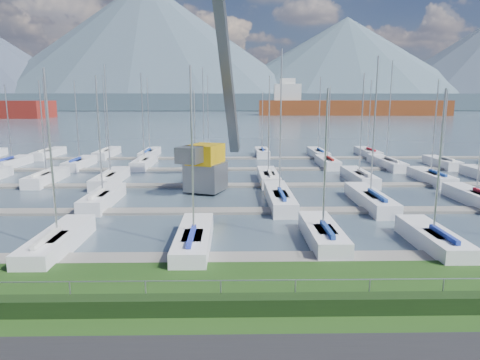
{
  "coord_description": "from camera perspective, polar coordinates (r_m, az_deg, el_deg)",
  "views": [
    {
      "loc": [
        -0.52,
        -16.0,
        8.33
      ],
      "look_at": [
        0.0,
        12.0,
        3.0
      ],
      "focal_mm": 32.0,
      "sensor_mm": 36.0,
      "label": 1
    }
  ],
  "objects": [
    {
      "name": "path",
      "position": [
        15.44,
        1.12,
        -21.83
      ],
      "size": [
        160.0,
        2.0,
        0.04
      ],
      "primitive_type": "cube",
      "color": "black",
      "rests_on": "grass"
    },
    {
      "name": "water",
      "position": [
        276.14,
        -0.97,
        8.97
      ],
      "size": [
        800.0,
        540.0,
        0.2
      ],
      "primitive_type": "cube",
      "color": "#41515F"
    },
    {
      "name": "hedge",
      "position": [
        17.53,
        0.79,
        -16.31
      ],
      "size": [
        80.0,
        0.7,
        0.7
      ],
      "primitive_type": "cube",
      "color": "black",
      "rests_on": "grass"
    },
    {
      "name": "fence",
      "position": [
        17.52,
        0.75,
        -13.24
      ],
      "size": [
        80.0,
        0.04,
        0.04
      ],
      "primitive_type": "cylinder",
      "rotation": [
        0.0,
        1.57,
        0.0
      ],
      "color": "#94969D",
      "rests_on": "grass"
    },
    {
      "name": "foothill",
      "position": [
        346.01,
        -1.0,
        10.39
      ],
      "size": [
        900.0,
        80.0,
        12.0
      ],
      "primitive_type": "cube",
      "color": "#425460",
      "rests_on": "water"
    },
    {
      "name": "mountains",
      "position": [
        422.44,
        0.0,
        15.99
      ],
      "size": [
        1190.0,
        360.0,
        115.0
      ],
      "color": "#485469",
      "rests_on": "water"
    },
    {
      "name": "docks",
      "position": [
        42.86,
        -0.35,
        -0.73
      ],
      "size": [
        90.0,
        41.6,
        0.25
      ],
      "color": "gray",
      "rests_on": "water"
    },
    {
      "name": "crane",
      "position": [
        40.67,
        -3.93,
        6.52
      ],
      "size": [
        5.93,
        13.49,
        22.35
      ],
      "rotation": [
        0.0,
        0.0,
        -0.37
      ],
      "color": "slate",
      "rests_on": "water"
    },
    {
      "name": "cargo_ship_mid",
      "position": [
        239.0,
        13.65,
        9.33
      ],
      "size": [
        100.46,
        25.63,
        21.5
      ],
      "rotation": [
        0.0,
        0.0,
        -0.08
      ],
      "color": "brown",
      "rests_on": "water"
    },
    {
      "name": "sailboat_fleet",
      "position": [
        45.23,
        -1.91,
        7.07
      ],
      "size": [
        74.74,
        50.1,
        13.57
      ],
      "color": "silver",
      "rests_on": "water"
    }
  ]
}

